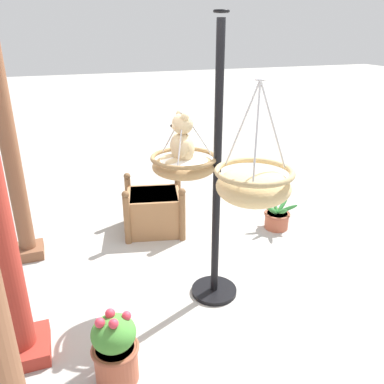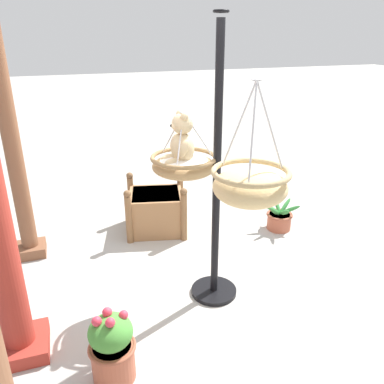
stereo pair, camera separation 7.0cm
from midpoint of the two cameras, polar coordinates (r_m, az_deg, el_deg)
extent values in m
plane|color=#ADAAA3|center=(4.09, 0.17, -13.18)|extent=(40.00, 40.00, 0.00)
cylinder|color=black|center=(3.38, 3.07, 2.60)|extent=(0.07, 0.07, 2.47)
cylinder|color=black|center=(3.97, 2.70, -14.09)|extent=(0.44, 0.44, 0.04)
torus|color=black|center=(3.18, 3.60, 24.73)|extent=(0.12, 0.12, 0.02)
ellipsoid|color=#A37F51|center=(3.42, -1.76, 3.74)|extent=(0.55, 0.55, 0.17)
torus|color=olive|center=(3.39, -1.78, 5.01)|extent=(0.58, 0.58, 0.04)
ellipsoid|color=silver|center=(3.41, -1.76, 4.06)|extent=(0.49, 0.49, 0.14)
cylinder|color=#B7B7BC|center=(3.42, -3.42, 8.54)|extent=(0.24, 0.14, 0.40)
cylinder|color=#B7B7BC|center=(3.22, -2.29, 7.64)|extent=(0.24, 0.14, 0.40)
cylinder|color=#B7B7BC|center=(3.38, 0.26, 8.39)|extent=(0.01, 0.26, 0.40)
torus|color=#B7B7BC|center=(3.29, -1.86, 11.49)|extent=(0.06, 0.06, 0.01)
ellipsoid|color=#D1B789|center=(3.36, -1.96, 6.33)|extent=(0.23, 0.20, 0.28)
sphere|color=#D1B789|center=(3.31, -2.01, 9.88)|extent=(0.20, 0.20, 0.18)
ellipsoid|color=beige|center=(3.29, -3.12, 9.56)|extent=(0.09, 0.07, 0.06)
sphere|color=black|center=(3.29, -3.58, 9.56)|extent=(0.03, 0.03, 0.03)
sphere|color=#D1B789|center=(3.24, -1.68, 10.89)|extent=(0.07, 0.07, 0.07)
sphere|color=#D1B789|center=(3.35, -2.36, 11.31)|extent=(0.07, 0.07, 0.07)
ellipsoid|color=#D1B789|center=(3.23, -1.79, 6.28)|extent=(0.07, 0.13, 0.18)
ellipsoid|color=#D1B789|center=(3.46, -3.05, 7.36)|extent=(0.07, 0.13, 0.18)
ellipsoid|color=#D1B789|center=(3.31, -3.23, 4.19)|extent=(0.08, 0.16, 0.08)
ellipsoid|color=#D1B789|center=(3.43, -3.85, 4.83)|extent=(0.08, 0.16, 0.08)
ellipsoid|color=tan|center=(2.48, 8.10, 0.74)|extent=(0.47, 0.47, 0.22)
torus|color=tan|center=(2.44, 8.23, 2.93)|extent=(0.50, 0.50, 0.04)
ellipsoid|color=silver|center=(2.47, 8.13, 1.17)|extent=(0.41, 0.41, 0.18)
cylinder|color=#B7B7BC|center=(2.42, 6.42, 9.64)|extent=(0.20, 0.12, 0.55)
cylinder|color=#B7B7BC|center=(2.26, 8.49, 8.58)|extent=(0.20, 0.12, 0.55)
cylinder|color=#B7B7BC|center=(2.42, 10.91, 9.35)|extent=(0.01, 0.23, 0.55)
torus|color=#B7B7BC|center=(2.32, 9.02, 15.83)|extent=(0.06, 0.06, 0.01)
cylinder|color=brown|center=(4.39, -25.66, 7.39)|extent=(0.18, 0.18, 2.80)
cube|color=brown|center=(4.88, -22.98, -7.91)|extent=(0.32, 0.32, 0.12)
cube|color=#9E2D23|center=(3.61, -24.00, -20.04)|extent=(0.43, 0.43, 0.12)
cube|color=#9E7047|center=(4.98, -5.90, -2.88)|extent=(0.73, 0.77, 0.50)
cube|color=#382819|center=(4.89, -6.00, -0.55)|extent=(0.64, 0.68, 0.06)
cylinder|color=brown|center=(4.70, -9.82, -4.09)|extent=(0.08, 0.08, 0.60)
cylinder|color=brown|center=(5.24, -9.57, -1.13)|extent=(0.08, 0.08, 0.60)
cylinder|color=brown|center=(4.71, -1.85, -3.72)|extent=(0.08, 0.08, 0.60)
cylinder|color=brown|center=(5.25, -2.44, -0.80)|extent=(0.08, 0.08, 0.60)
sphere|color=brown|center=(4.56, -10.09, -0.36)|extent=(0.09, 0.09, 0.09)
sphere|color=brown|center=(5.12, -9.81, 2.27)|extent=(0.09, 0.09, 0.09)
sphere|color=brown|center=(4.57, -1.91, 0.02)|extent=(0.09, 0.09, 0.09)
sphere|color=brown|center=(5.12, -2.50, 2.61)|extent=(0.09, 0.09, 0.09)
cylinder|color=#AD563D|center=(3.17, -11.58, -23.13)|extent=(0.31, 0.31, 0.30)
torus|color=#9C4E37|center=(3.07, -11.80, -21.33)|extent=(0.35, 0.35, 0.03)
cylinder|color=#382819|center=(3.08, -11.79, -21.40)|extent=(0.28, 0.28, 0.03)
ellipsoid|color=#478E38|center=(2.98, -12.02, -19.45)|extent=(0.32, 0.32, 0.25)
sphere|color=#E0384C|center=(2.93, -12.50, -16.84)|extent=(0.07, 0.07, 0.07)
sphere|color=#E0384C|center=(2.88, -13.95, -17.96)|extent=(0.07, 0.07, 0.07)
sphere|color=#E0384C|center=(2.84, -12.05, -18.20)|extent=(0.07, 0.07, 0.07)
sphere|color=#E0384C|center=(2.93, -10.19, -17.29)|extent=(0.07, 0.07, 0.07)
cylinder|color=#AD563D|center=(5.18, 11.81, -4.06)|extent=(0.30, 0.30, 0.21)
torus|color=#9C4E37|center=(5.13, 11.89, -3.12)|extent=(0.33, 0.33, 0.03)
cylinder|color=#382819|center=(5.14, 11.89, -3.17)|extent=(0.26, 0.26, 0.03)
ellipsoid|color=#38843D|center=(5.20, 11.50, -1.70)|extent=(0.27, 0.09, 0.17)
ellipsoid|color=#38843D|center=(5.08, 10.62, -2.22)|extent=(0.15, 0.26, 0.17)
ellipsoid|color=#38843D|center=(5.03, 11.20, -2.70)|extent=(0.13, 0.24, 0.21)
ellipsoid|color=#38843D|center=(5.01, 12.55, -2.83)|extent=(0.26, 0.07, 0.19)
ellipsoid|color=#38843D|center=(5.10, 13.30, -2.40)|extent=(0.19, 0.24, 0.18)
ellipsoid|color=#38843D|center=(5.19, 12.62, -1.89)|extent=(0.16, 0.25, 0.19)
camera|label=1|loc=(0.03, -90.56, -0.24)|focal=36.72mm
camera|label=2|loc=(0.03, 89.44, 0.24)|focal=36.72mm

